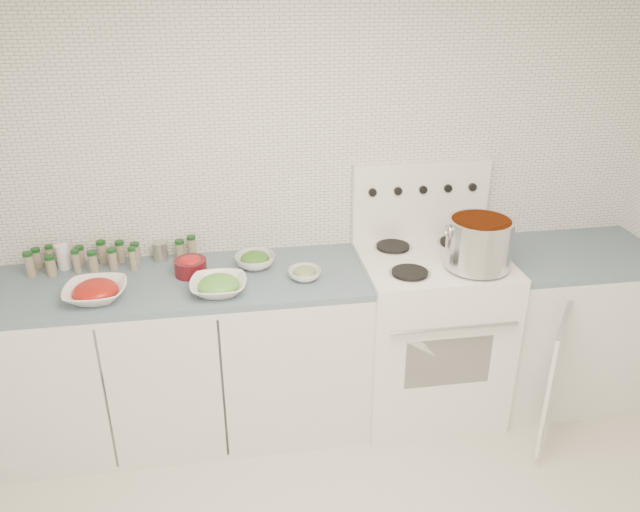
{
  "coord_description": "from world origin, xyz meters",
  "views": [
    {
      "loc": [
        -0.57,
        -1.64,
        2.31
      ],
      "look_at": [
        -0.13,
        1.14,
        1.0
      ],
      "focal_mm": 35.0,
      "sensor_mm": 36.0,
      "label": 1
    }
  ],
  "objects_px": {
    "bowl_snowpea": "(218,285)",
    "stock_pot": "(479,241)",
    "stove": "(428,328)",
    "bowl_tomato": "(96,291)"
  },
  "relations": [
    {
      "from": "stove",
      "to": "stock_pot",
      "type": "bearing_deg",
      "value": -43.51
    },
    {
      "from": "bowl_tomato",
      "to": "stock_pot",
      "type": "bearing_deg",
      "value": -0.8
    },
    {
      "from": "bowl_snowpea",
      "to": "stock_pot",
      "type": "bearing_deg",
      "value": -0.05
    },
    {
      "from": "stock_pot",
      "to": "bowl_snowpea",
      "type": "height_order",
      "value": "stock_pot"
    },
    {
      "from": "stock_pot",
      "to": "bowl_snowpea",
      "type": "bearing_deg",
      "value": 179.95
    },
    {
      "from": "stove",
      "to": "bowl_snowpea",
      "type": "xyz_separation_m",
      "value": [
        -1.12,
        -0.16,
        0.44
      ]
    },
    {
      "from": "stock_pot",
      "to": "stove",
      "type": "bearing_deg",
      "value": 136.49
    },
    {
      "from": "stove",
      "to": "bowl_snowpea",
      "type": "bearing_deg",
      "value": -171.9
    },
    {
      "from": "stove",
      "to": "bowl_tomato",
      "type": "height_order",
      "value": "stove"
    },
    {
      "from": "bowl_tomato",
      "to": "bowl_snowpea",
      "type": "height_order",
      "value": "bowl_tomato"
    }
  ]
}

